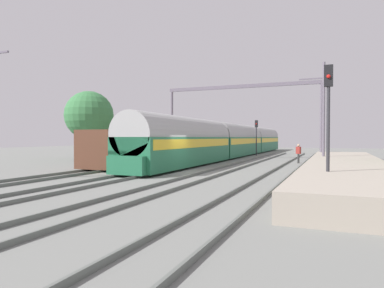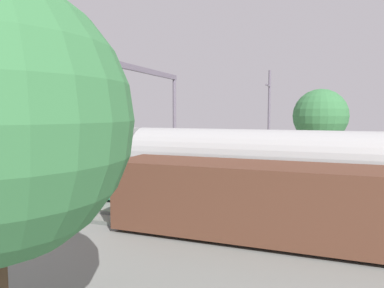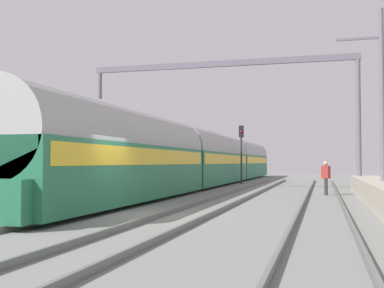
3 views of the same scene
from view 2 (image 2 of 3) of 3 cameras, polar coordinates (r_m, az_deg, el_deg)
name	(u,v)px [view 2 (image 2 of 3)]	position (r m, az deg, el deg)	size (l,w,h in m)	color
ground	(380,210)	(19.98, 27.97, -9.40)	(120.00, 120.00, 0.00)	slate
track_east	(374,199)	(21.89, 27.29, -7.93)	(1.51, 60.00, 0.16)	#5C625C
track_far_east	(366,185)	(25.77, 26.23, -5.99)	(1.52, 60.00, 0.16)	#5C625C
platform	(332,169)	(29.34, 21.61, -3.79)	(4.40, 28.00, 0.90)	#A39989
passenger_train	(26,157)	(24.77, -25.13, -1.94)	(2.93, 49.20, 3.82)	#236B47
freight_car	(281,202)	(13.70, 14.21, -9.12)	(2.80, 13.00, 2.70)	#563323
person_crossing	(203,162)	(27.02, 1.78, -2.93)	(0.47, 0.41, 1.73)	#343434
railway_signal_far	(19,139)	(27.82, -26.04, 0.71)	(0.36, 0.30, 4.52)	#2D2D33
catenary_gantry	(124,95)	(22.48, -10.97, 7.80)	(16.37, 0.28, 7.86)	slate
catenary_pole_east_mid	(269,121)	(27.82, 12.27, 3.64)	(1.90, 0.20, 8.00)	slate
tree_east_background	(320,116)	(34.13, 19.97, 4.25)	(4.87, 4.87, 6.93)	#4C3826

